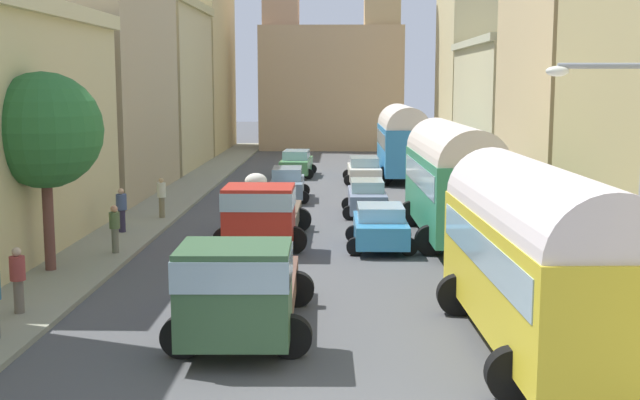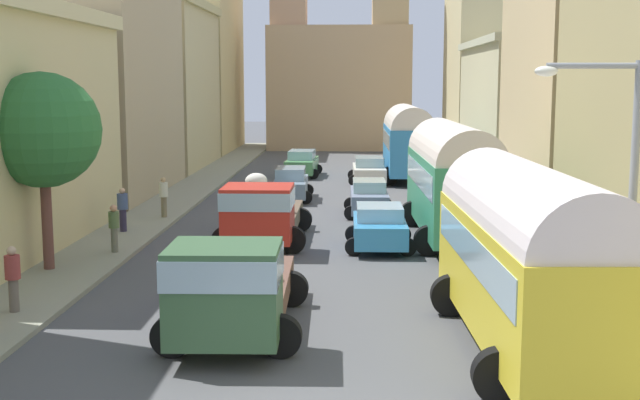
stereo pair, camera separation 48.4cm
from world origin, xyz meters
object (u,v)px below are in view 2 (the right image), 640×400
car_0 (291,184)px  pedestrian_4 (114,227)px  parked_bus_1 (452,175)px  pedestrian_0 (13,277)px  streetlamp_near (617,188)px  parked_bus_2 (408,139)px  pedestrian_3 (123,208)px  pedestrian_1 (164,196)px  parked_bus_0 (527,250)px  cargo_truck_0 (233,285)px  car_3 (369,198)px  cargo_truck_1 (262,211)px  car_4 (369,170)px  car_2 (379,227)px  car_1 (302,163)px

car_0 → pedestrian_4: pedestrian_4 is taller
parked_bus_1 → car_0: parked_bus_1 is taller
parked_bus_1 → pedestrian_0: bearing=-138.8°
streetlamp_near → parked_bus_1: bearing=96.0°
parked_bus_2 → pedestrian_3: 21.58m
parked_bus_2 → pedestrian_1: bearing=-126.6°
pedestrian_1 → parked_bus_0: bearing=-54.8°
car_0 → cargo_truck_0: bearing=-89.0°
parked_bus_1 → parked_bus_2: parked_bus_2 is taller
car_3 → pedestrian_4: size_ratio=2.30×
parked_bus_0 → car_0: bearing=106.6°
cargo_truck_1 → parked_bus_1: bearing=11.3°
car_3 → pedestrian_1: (-8.48, -1.59, 0.24)m
car_3 → pedestrian_1: bearing=-169.4°
parked_bus_1 → pedestrian_3: parked_bus_1 is taller
car_4 → pedestrian_4: size_ratio=2.55×
car_2 → pedestrian_1: pedestrian_1 is taller
car_4 → pedestrian_4: (-8.72, -19.98, 0.24)m
parked_bus_0 → car_3: 18.08m
pedestrian_4 → pedestrian_3: bearing=101.5°
car_2 → cargo_truck_1: bearing=174.4°
pedestrian_4 → cargo_truck_0: bearing=-59.1°
car_3 → pedestrian_0: bearing=-119.7°
parked_bus_1 → car_4: (-2.66, 16.69, -1.61)m
parked_bus_1 → pedestrian_3: (-12.14, 0.43, -1.35)m
cargo_truck_0 → car_4: (3.54, 28.62, -0.52)m
car_0 → streetlamp_near: bearing=-71.3°
parked_bus_0 → cargo_truck_0: 6.38m
pedestrian_1 → parked_bus_1: bearing=-18.2°
pedestrian_0 → pedestrian_3: size_ratio=0.99×
parked_bus_2 → pedestrian_4: parked_bus_2 is taller
pedestrian_0 → cargo_truck_1: bearing=60.5°
car_2 → car_4: bearing=90.0°
parked_bus_1 → cargo_truck_0: size_ratio=1.35×
parked_bus_1 → parked_bus_2: bearing=91.2°
cargo_truck_0 → pedestrian_1: 16.48m
cargo_truck_1 → pedestrian_3: 5.70m
car_1 → car_0: bearing=-89.6°
car_2 → pedestrian_3: 9.74m
car_2 → pedestrian_1: (-8.70, 5.47, 0.25)m
cargo_truck_1 → pedestrian_1: size_ratio=3.79×
parked_bus_1 → car_1: bearing=108.6°
car_1 → car_2: bearing=-79.5°
parked_bus_2 → pedestrian_4: size_ratio=4.87×
parked_bus_1 → cargo_truck_1: 6.95m
parked_bus_1 → parked_bus_0: bearing=-89.6°
car_4 → streetlamp_near: (4.11, -30.49, 2.97)m
car_3 → parked_bus_1: bearing=-61.6°
parked_bus_0 → car_4: parked_bus_0 is taller
car_3 → cargo_truck_1: bearing=-120.0°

